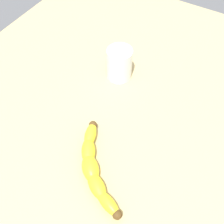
% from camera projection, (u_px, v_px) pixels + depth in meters
% --- Properties ---
extents(wooden_tabletop, '(1.20, 1.20, 0.03)m').
position_uv_depth(wooden_tabletop, '(143.00, 133.00, 0.74)').
color(wooden_tabletop, tan).
rests_on(wooden_tabletop, ground).
extents(banana, '(0.19, 0.19, 0.04)m').
position_uv_depth(banana, '(94.00, 167.00, 0.65)').
color(banana, yellow).
rests_on(banana, wooden_tabletop).
extents(smoothie_glass, '(0.07, 0.07, 0.09)m').
position_uv_depth(smoothie_glass, '(119.00, 64.00, 0.81)').
color(smoothie_glass, silver).
rests_on(smoothie_glass, wooden_tabletop).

